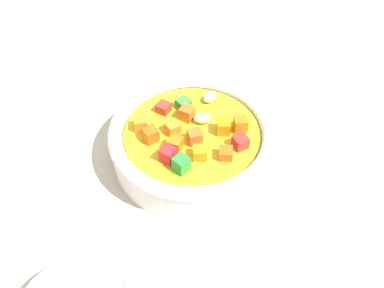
# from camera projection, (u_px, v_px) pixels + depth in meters

# --- Properties ---
(ground_plane) EXTENTS (1.40, 1.40, 0.02)m
(ground_plane) POSITION_uv_depth(u_px,v_px,m) (192.00, 162.00, 0.57)
(ground_plane) COLOR #BAB2A0
(soup_bowl_main) EXTENTS (0.19, 0.19, 0.06)m
(soup_bowl_main) POSITION_uv_depth(u_px,v_px,m) (192.00, 141.00, 0.54)
(soup_bowl_main) COLOR white
(soup_bowl_main) RESTS_ON ground_plane
(spoon) EXTENTS (0.11, 0.17, 0.01)m
(spoon) POSITION_uv_depth(u_px,v_px,m) (161.00, 82.00, 0.65)
(spoon) COLOR silver
(spoon) RESTS_ON ground_plane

